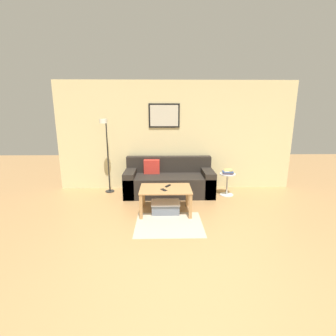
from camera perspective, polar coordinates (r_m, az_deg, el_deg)
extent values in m
plane|color=tan|center=(3.02, 5.48, -25.27)|extent=(16.00, 16.00, 0.00)
cube|color=beige|center=(5.85, 1.84, 7.45)|extent=(5.60, 0.06, 2.55)
cube|color=black|center=(5.76, -0.90, 12.17)|extent=(0.72, 0.02, 0.55)
cube|color=beige|center=(5.75, -0.90, 12.17)|extent=(0.65, 0.01, 0.48)
cube|color=#C1B299|center=(4.23, 0.24, -13.00)|extent=(1.13, 0.96, 0.01)
cube|color=#28231E|center=(5.56, 0.26, -3.92)|extent=(1.99, 0.86, 0.45)
cube|color=#28231E|center=(5.77, 0.18, 0.94)|extent=(1.99, 0.20, 0.37)
cube|color=#28231E|center=(5.59, -8.74, -3.34)|extent=(0.24, 0.86, 0.57)
cube|color=#28231E|center=(5.63, 9.19, -3.23)|extent=(0.24, 0.86, 0.57)
cube|color=red|center=(5.62, -3.83, 0.30)|extent=(0.36, 0.14, 0.32)
cube|color=#AD7F4C|center=(4.52, -0.58, -4.88)|extent=(0.95, 0.66, 0.02)
cube|color=#AD7F4C|center=(4.35, -6.36, -9.05)|extent=(0.06, 0.06, 0.45)
cube|color=#AD7F4C|center=(4.36, 5.28, -8.98)|extent=(0.06, 0.06, 0.45)
cube|color=#AD7F4C|center=(4.89, -5.77, -6.46)|extent=(0.06, 0.06, 0.45)
cube|color=#AD7F4C|center=(4.90, 4.53, -6.39)|extent=(0.06, 0.06, 0.45)
cube|color=slate|center=(4.64, -0.58, -9.27)|extent=(0.51, 0.34, 0.19)
cube|color=silver|center=(4.60, -0.58, -8.08)|extent=(0.53, 0.37, 0.02)
cylinder|color=black|center=(5.96, -13.45, -5.29)|extent=(0.21, 0.21, 0.02)
cylinder|color=black|center=(5.75, -13.91, 2.70)|extent=(0.03, 0.03, 1.67)
cylinder|color=black|center=(5.54, -14.67, 10.95)|extent=(0.02, 0.24, 0.02)
cylinder|color=white|center=(5.43, -14.93, 10.57)|extent=(0.16, 0.16, 0.09)
cylinder|color=silver|center=(5.73, 13.54, -6.08)|extent=(0.30, 0.30, 0.01)
cylinder|color=silver|center=(5.65, 13.67, -3.77)|extent=(0.04, 0.04, 0.47)
cylinder|color=silver|center=(5.59, 13.81, -1.39)|extent=(0.36, 0.36, 0.02)
cube|color=#8C4C93|center=(5.57, 13.84, -1.23)|extent=(0.23, 0.16, 0.02)
cube|color=#4C4C51|center=(5.56, 13.91, -1.05)|extent=(0.25, 0.19, 0.02)
cube|color=#335199|center=(5.57, 13.83, -0.82)|extent=(0.24, 0.17, 0.02)
cube|color=silver|center=(5.55, 13.80, -0.68)|extent=(0.19, 0.14, 0.02)
cube|color=#D8C666|center=(5.56, 13.90, -0.43)|extent=(0.19, 0.16, 0.02)
cube|color=black|center=(4.63, 0.00, -4.20)|extent=(0.11, 0.15, 0.02)
cube|color=black|center=(4.42, -1.01, -5.14)|extent=(0.13, 0.15, 0.01)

